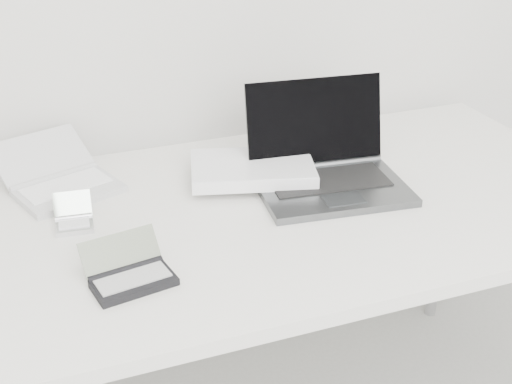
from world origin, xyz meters
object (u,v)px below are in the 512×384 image
object	(u,v)px
laptop_large	(294,169)
netbook_open_white	(61,181)
desk	(262,225)
palmtop_charcoal	(130,275)

from	to	relation	value
laptop_large	netbook_open_white	size ratio (longest dim) A/B	1.51
desk	laptop_large	size ratio (longest dim) A/B	3.26
netbook_open_white	palmtop_charcoal	size ratio (longest dim) A/B	1.98
laptop_large	palmtop_charcoal	distance (m)	0.51
laptop_large	netbook_open_white	world-z (taller)	laptop_large
palmtop_charcoal	laptop_large	bearing A→B (deg)	21.35
desk	palmtop_charcoal	world-z (taller)	palmtop_charcoal
laptop_large	desk	bearing A→B (deg)	-137.52
netbook_open_white	laptop_large	bearing A→B (deg)	-36.85
desk	laptop_large	xyz separation A→B (m)	(0.11, 0.08, 0.08)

